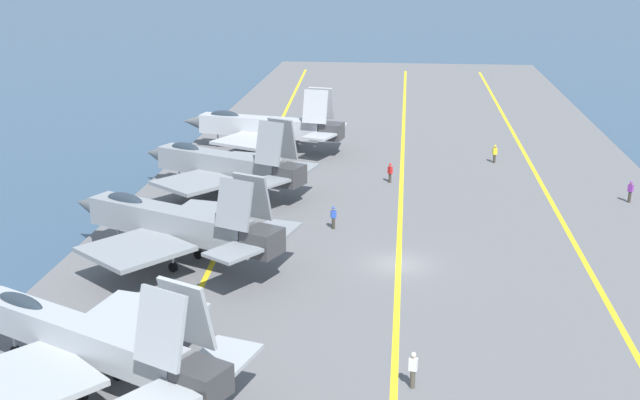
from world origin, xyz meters
The scene contains 14 objects.
ground_plane centered at (0.00, 0.00, 0.00)m, with size 2000.00×2000.00×0.00m, color #334C66.
carrier_deck centered at (0.00, 0.00, 0.20)m, with size 185.84×43.16×0.40m, color slate.
deck_stripe_foul_line centered at (0.00, -11.87, 0.40)m, with size 167.26×0.36×0.01m, color yellow.
deck_stripe_centerline centered at (0.00, 0.00, 0.40)m, with size 167.26×0.36×0.01m, color yellow.
deck_stripe_edge_line centered at (0.00, 11.87, 0.40)m, with size 167.26×0.36×0.01m, color yellow.
parked_jet_nearest centered at (-16.38, 13.95, 2.79)m, with size 12.95×16.47×6.28m.
parked_jet_second centered at (-1.21, 14.19, 3.08)m, with size 13.29×16.20×6.48m.
parked_jet_third centered at (14.06, 14.50, 2.81)m, with size 13.21×15.55×6.64m.
parked_jet_fourth centered at (28.73, 13.71, 2.78)m, with size 13.65×16.86×6.44m.
crew_purple_vest centered at (14.94, -17.95, 1.37)m, with size 0.45×0.45×1.76m.
crew_red_vest centered at (18.52, 0.99, 1.34)m, with size 0.45×0.45×1.71m.
crew_white_vest centered at (-14.97, -0.83, 1.39)m, with size 0.34×0.43×1.81m.
crew_yellow_vest centered at (26.18, -8.55, 1.34)m, with size 0.36×0.44×1.72m.
crew_blue_vest centered at (6.26, 4.73, 1.32)m, with size 0.36×0.44×1.67m.
Camera 1 is at (-47.61, -0.08, 19.66)m, focal length 45.00 mm.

